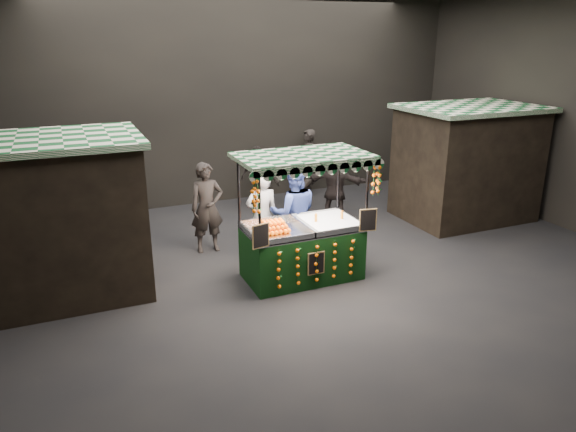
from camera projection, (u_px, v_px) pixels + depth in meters
name	position (u px, v px, depth m)	size (l,w,h in m)	color
ground	(323.00, 271.00, 9.76)	(12.00, 12.00, 0.00)	black
market_hall	(327.00, 81.00, 8.68)	(12.10, 10.10, 5.05)	black
neighbour_stall_left	(51.00, 218.00, 8.58)	(3.00, 2.20, 2.60)	black
neighbour_stall_right	(466.00, 163.00, 12.29)	(3.00, 2.20, 2.60)	black
juice_stall	(303.00, 241.00, 9.30)	(2.29, 1.35, 2.22)	black
vendor_grey	(262.00, 216.00, 10.07)	(0.64, 0.44, 1.72)	gray
vendor_blue	(294.00, 213.00, 9.99)	(1.06, 0.92, 1.87)	navy
shopper_0	(207.00, 208.00, 10.43)	(0.65, 0.43, 1.79)	#2E2825
shopper_1	(420.00, 176.00, 12.95)	(0.83, 0.66, 1.68)	black
shopper_2	(258.00, 176.00, 13.34)	(0.89, 0.37, 1.51)	#2D2724
shopper_3	(269.00, 180.00, 13.02)	(1.10, 1.06, 1.50)	black
shopper_4	(48.00, 204.00, 11.10)	(0.79, 0.55, 1.54)	#2B2723
shopper_5	(335.00, 184.00, 12.46)	(1.45, 1.34, 1.61)	#292221
shopper_6	(308.00, 163.00, 14.17)	(0.55, 0.72, 1.76)	#2E2925
shopper_7	(299.00, 178.00, 13.12)	(0.93, 0.89, 1.51)	#2C2724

